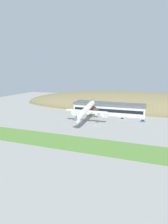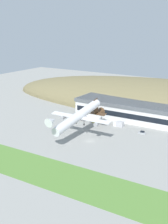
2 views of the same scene
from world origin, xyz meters
name	(u,v)px [view 2 (image 2 of 2)]	position (x,y,z in m)	size (l,w,h in m)	color
ground_plane	(90,141)	(0.00, 0.00, 0.00)	(417.34, 417.34, 0.00)	gray
grass_strip_foreground	(41,170)	(0.00, -39.80, 0.04)	(375.61, 22.74, 0.08)	#568438
terminal_building	(132,109)	(2.14, 48.13, 6.58)	(74.06, 22.78, 11.62)	silver
cargo_airplane	(79,116)	(-8.92, 3.09, 11.60)	(36.74, 52.08, 12.60)	silver
service_car_0	(142,133)	(18.83, 25.73, 0.69)	(4.18, 1.97, 1.67)	#999EA3
service_car_1	(96,122)	(-13.57, 29.01, 0.67)	(4.03, 2.06, 1.63)	gold
fuel_truck	(82,118)	(-23.95, 29.40, 1.57)	(6.52, 2.84, 3.33)	gold
box_truck	(119,124)	(1.92, 30.41, 1.53)	(6.37, 2.84, 3.24)	silver
traffic_cone_0	(65,125)	(-26.08, 14.19, 0.28)	(0.52, 0.52, 0.58)	orange
traffic_cone_1	(63,127)	(-25.95, 10.97, 0.28)	(0.52, 0.52, 0.58)	orange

